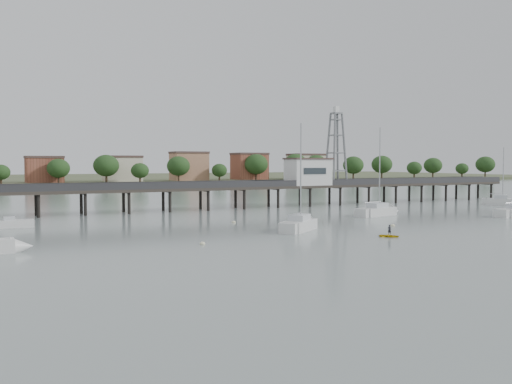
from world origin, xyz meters
TOP-DOWN VIEW (x-y plane):
  - ground_plane at (0.00, 0.00)m, footprint 500.00×500.00m
  - pier at (0.00, 60.00)m, footprint 150.00×5.00m
  - pier_building at (25.00, 60.00)m, footprint 8.40×5.40m
  - lattice_tower at (31.50, 60.00)m, footprint 3.20×3.20m
  - sailboat_c at (25.55, 37.99)m, footprint 9.37×4.74m
  - sailboat_e at (60.65, 43.68)m, footprint 6.32×6.78m
  - sailboat_f at (3.83, 26.84)m, footprint 8.25×7.18m
  - white_tender at (-28.36, 45.43)m, footprint 4.14×1.81m
  - yellow_dinghy at (8.87, 16.40)m, footprint 1.56×1.38m
  - dinghy_occupant at (8.87, 16.40)m, footprint 0.58×1.21m
  - mooring_buoys at (6.88, 31.10)m, footprint 75.79×25.52m
  - far_shore at (0.36, 239.58)m, footprint 500.00×170.00m

SIDE VIEW (x-z plane):
  - ground_plane at x=0.00m, z-range 0.00..0.00m
  - yellow_dinghy at x=8.87m, z-range -1.13..1.13m
  - dinghy_occupant at x=8.87m, z-range -0.14..0.14m
  - mooring_buoys at x=6.88m, z-range -0.12..0.28m
  - white_tender at x=-28.36m, z-range -0.30..1.29m
  - sailboat_c at x=25.55m, z-range -6.76..8.03m
  - sailboat_f at x=3.83m, z-range -6.38..7.66m
  - sailboat_e at x=60.65m, z-range -5.34..6.64m
  - far_shore at x=0.36m, z-range -4.25..6.15m
  - pier at x=0.00m, z-range 1.04..6.54m
  - pier_building at x=25.00m, z-range 4.02..9.32m
  - lattice_tower at x=31.50m, z-range 3.35..18.85m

